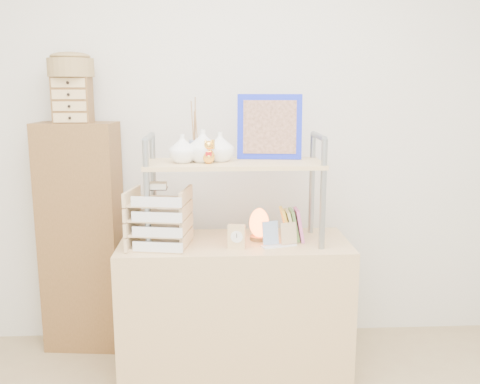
% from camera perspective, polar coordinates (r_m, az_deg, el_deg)
% --- Properties ---
extents(room_shell, '(3.42, 3.41, 2.61)m').
position_cam_1_polar(room_shell, '(1.90, 0.41, 15.55)').
color(room_shell, silver).
rests_on(room_shell, ground).
extents(desk, '(1.20, 0.50, 0.75)m').
position_cam_1_polar(desk, '(2.95, -0.56, -12.30)').
color(desk, tan).
rests_on(desk, ground).
extents(cabinet, '(0.47, 0.28, 1.35)m').
position_cam_1_polar(cabinet, '(3.28, -16.51, -4.71)').
color(cabinet, brown).
rests_on(cabinet, ground).
extents(hutch, '(0.90, 0.34, 0.76)m').
position_cam_1_polar(hutch, '(2.73, -1.37, 3.66)').
color(hutch, gray).
rests_on(hutch, desk).
extents(letter_tray, '(0.31, 0.30, 0.33)m').
position_cam_1_polar(letter_tray, '(2.72, -8.61, -3.13)').
color(letter_tray, tan).
rests_on(letter_tray, desk).
extents(salt_lamp, '(0.11, 0.11, 0.17)m').
position_cam_1_polar(salt_lamp, '(2.82, 2.04, -3.41)').
color(salt_lamp, brown).
rests_on(salt_lamp, desk).
extents(desk_clock, '(0.09, 0.05, 0.12)m').
position_cam_1_polar(desk_clock, '(2.68, -0.38, -4.80)').
color(desk_clock, '#DAB175').
rests_on(desk_clock, desk).
extents(postcard_stand, '(0.19, 0.10, 0.13)m').
position_cam_1_polar(postcard_stand, '(2.73, 4.20, -5.03)').
color(postcard_stand, white).
rests_on(postcard_stand, desk).
extents(drawer_chest, '(0.20, 0.16, 0.25)m').
position_cam_1_polar(drawer_chest, '(3.14, -17.42, 9.35)').
color(drawer_chest, brown).
rests_on(drawer_chest, cabinet).
extents(woven_basket, '(0.25, 0.25, 0.10)m').
position_cam_1_polar(woven_basket, '(3.14, -17.60, 12.54)').
color(woven_basket, olive).
rests_on(woven_basket, drawer_chest).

